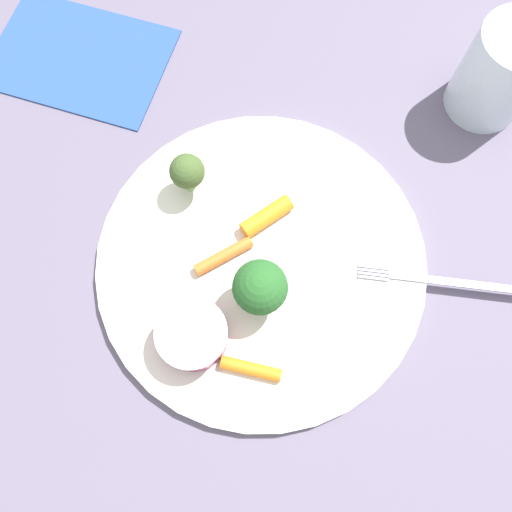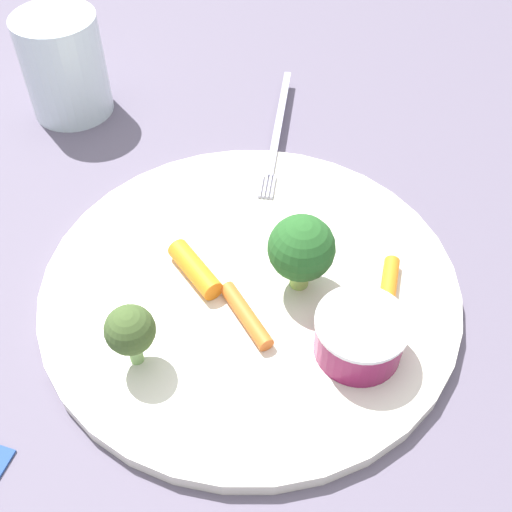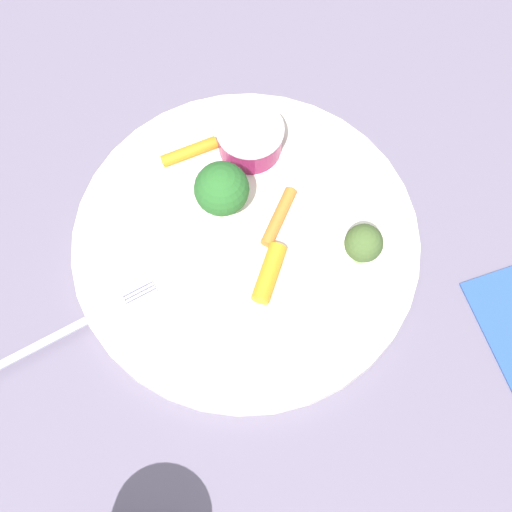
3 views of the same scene
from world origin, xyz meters
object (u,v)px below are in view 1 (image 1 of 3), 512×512
Objects in this scene: broccoli_floret_1 at (260,287)px; carrot_stick_0 at (267,216)px; sauce_cup at (190,333)px; plate at (261,262)px; drinking_glass at (501,73)px; carrot_stick_2 at (224,256)px; napkin at (79,57)px; carrot_stick_1 at (251,369)px; broccoli_floret_0 at (187,172)px; fork at (457,283)px.

carrot_stick_0 is at bearing 124.07° from broccoli_floret_1.
plate is at bearing 87.67° from sauce_cup.
plate is 3.17× the size of drinking_glass.
plate is 0.06m from broccoli_floret_1.
carrot_stick_0 is at bearing 82.81° from carrot_stick_2.
carrot_stick_0 is 0.54× the size of drinking_glass.
broccoli_floret_1 is 0.32m from drinking_glass.
carrot_stick_0 is (-0.02, 0.03, 0.01)m from plate.
broccoli_floret_1 reaches higher than plate.
plate is 0.31m from napkin.
broccoli_floret_0 is at bearing 147.51° from carrot_stick_1.
broccoli_floret_1 is at bearing -98.52° from drinking_glass.
drinking_glass is at bearing 31.51° from napkin.
sauce_cup is 0.37× the size of fork.
broccoli_floret_0 is 0.87× the size of carrot_stick_2.
fork is at bearing 19.09° from carrot_stick_0.
fork is 1.71× the size of drinking_glass.
plate is 0.04m from carrot_stick_0.
carrot_stick_2 is 0.28m from napkin.
carrot_stick_1 is (0.06, -0.08, 0.01)m from plate.
broccoli_floret_1 is 0.34m from napkin.
drinking_glass reaches higher than fork.
fork is (0.18, 0.12, -0.00)m from carrot_stick_2.
fork is (0.10, 0.18, -0.00)m from carrot_stick_1.
drinking_glass reaches higher than sauce_cup.
drinking_glass is 0.52× the size of napkin.
carrot_stick_1 is at bearing 9.70° from sauce_cup.
drinking_glass is at bearing 76.48° from plate.
broccoli_floret_0 is at bearing -162.41° from fork.
drinking_glass reaches higher than carrot_stick_1.
plate is at bearing -103.52° from drinking_glass.
broccoli_floret_0 reaches higher than napkin.
napkin is (-0.36, 0.14, -0.02)m from carrot_stick_1.
broccoli_floret_0 is at bearing -12.12° from napkin.
broccoli_floret_1 is (0.12, -0.04, 0.00)m from broccoli_floret_0.
broccoli_floret_1 is 0.08m from carrot_stick_0.
carrot_stick_0 is 0.19m from fork.
sauce_cup is 0.07m from broccoli_floret_1.
broccoli_floret_0 is 0.32m from drinking_glass.
broccoli_floret_0 is (-0.10, 0.11, 0.02)m from sauce_cup.
carrot_stick_0 reaches higher than napkin.
fork is 0.21m from drinking_glass.
broccoli_floret_0 is 0.30× the size of fork.
broccoli_floret_1 is at bearing -136.84° from fork.
carrot_stick_1 is (0.03, -0.05, -0.03)m from broccoli_floret_1.
carrot_stick_2 is 0.22m from fork.
napkin is (-0.37, -0.23, -0.05)m from drinking_glass.
sauce_cup is at bearing -48.77° from broccoli_floret_0.
drinking_glass is 0.44m from napkin.
fork is at bearing 43.16° from broccoli_floret_1.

